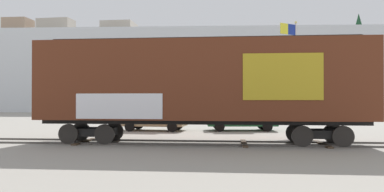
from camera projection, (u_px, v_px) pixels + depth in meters
The scene contains 7 objects.
ground_plane at pixel (187, 144), 16.52m from camera, with size 260.00×260.00×0.00m, color gray.
track at pixel (200, 143), 16.49m from camera, with size 60.01×4.41×0.08m.
freight_car at pixel (202, 83), 16.51m from camera, with size 15.05×3.50×4.91m.
flagpole at pixel (293, 59), 25.13m from camera, with size 1.35×0.88×7.60m.
hillside at pixel (203, 77), 74.51m from camera, with size 136.53×39.08×17.90m.
parked_car_tan at pixel (154, 118), 23.36m from camera, with size 4.27×2.39×1.60m.
parked_car_green at pixel (240, 118), 23.46m from camera, with size 4.55×2.08×1.69m.
Camera 1 is at (0.94, -16.51, 2.05)m, focal length 33.43 mm.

